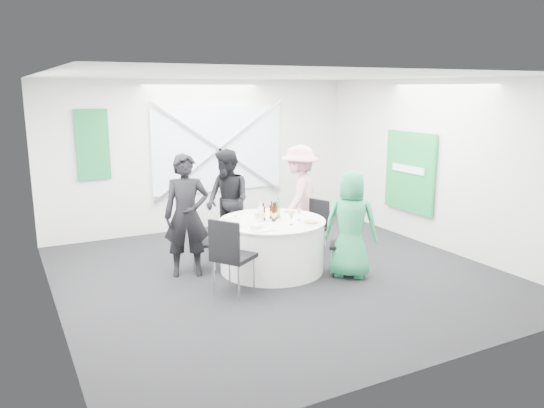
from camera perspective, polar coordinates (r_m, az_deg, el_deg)
name	(u,v)px	position (r m, az deg, el deg)	size (l,w,h in m)	color
floor	(278,274)	(7.77, 0.69, -7.50)	(6.00, 6.00, 0.00)	black
ceiling	(279,76)	(7.31, 0.75, 13.61)	(6.00, 6.00, 0.00)	silver
wall_back	(203,155)	(10.12, -7.40, 5.23)	(6.00, 6.00, 0.00)	silver
wall_front	(435,228)	(5.04, 17.16, -2.48)	(6.00, 6.00, 0.00)	silver
wall_left	(48,199)	(6.57, -22.99, 0.47)	(6.00, 6.00, 0.00)	silver
wall_right	(438,165)	(9.21, 17.43, 4.06)	(6.00, 6.00, 0.00)	silver
window_panel	(219,149)	(10.18, -5.75, 5.88)	(2.60, 0.03, 1.60)	silver
window_brace_a	(220,149)	(10.15, -5.66, 5.86)	(0.05, 0.05, 3.16)	silver
window_brace_b	(220,149)	(10.15, -5.66, 5.86)	(0.05, 0.05, 3.16)	silver
green_banner	(93,145)	(9.54, -18.74, 6.06)	(0.55, 0.04, 1.20)	#156D2D
green_sign	(410,172)	(9.62, 14.58, 3.36)	(0.05, 1.20, 1.40)	#198D3C
banquet_table	(272,245)	(7.82, 0.00, -4.44)	(1.56, 1.56, 0.76)	silver
chair_back	(234,220)	(8.73, -4.10, -1.70)	(0.44, 0.45, 0.90)	black
chair_back_left	(201,238)	(7.91, -7.70, -3.67)	(0.51, 0.51, 0.81)	black
chair_back_right	(315,223)	(8.58, 4.63, -2.03)	(0.52, 0.52, 0.88)	black
chair_front_right	(350,240)	(7.69, 8.34, -3.85)	(0.56, 0.56, 0.87)	black
chair_front_left	(230,251)	(6.80, -4.58, -5.06)	(0.65, 0.65, 1.03)	black
person_man_back_left	(187,216)	(7.59, -9.17, -1.23)	(0.64, 0.42, 1.76)	black
person_man_back	(228,201)	(8.62, -4.80, 0.29)	(0.82, 0.45, 1.69)	black
person_woman_pink	(299,197)	(8.88, 2.97, 0.80)	(1.11, 0.52, 1.73)	pink
person_woman_green	(351,224)	(7.54, 8.48, -2.16)	(0.75, 0.49, 1.54)	#289459
plate_back	(251,212)	(8.21, -2.31, -0.84)	(0.27, 0.27, 0.01)	white
plate_back_left	(232,220)	(7.72, -4.36, -1.72)	(0.27, 0.27, 0.01)	white
plate_back_right	(290,212)	(8.17, 1.96, -0.84)	(0.26, 0.26, 0.04)	white
plate_front_right	(311,223)	(7.52, 4.18, -2.02)	(0.28, 0.28, 0.04)	white
plate_front_left	(261,230)	(7.17, -1.20, -2.79)	(0.27, 0.27, 0.01)	white
napkin	(257,226)	(7.22, -1.67, -2.42)	(0.18, 0.12, 0.05)	silver
beer_bottle_a	(263,214)	(7.69, -0.94, -1.03)	(0.06, 0.06, 0.26)	#39190A
beer_bottle_b	(272,212)	(7.78, -0.05, -0.86)	(0.06, 0.06, 0.26)	#39190A
beer_bottle_c	(275,213)	(7.75, 0.37, -0.94)	(0.06, 0.06, 0.25)	#39190A
beer_bottle_d	(274,214)	(7.62, 0.20, -1.08)	(0.06, 0.06, 0.28)	#39190A
green_water_bottle	(278,209)	(7.82, 0.65, -0.58)	(0.08, 0.08, 0.33)	green
clear_water_bottle	(261,214)	(7.62, -1.19, -1.11)	(0.08, 0.08, 0.27)	white
wine_glass_a	(271,206)	(8.03, -0.11, -0.27)	(0.07, 0.07, 0.17)	white
wine_glass_b	(260,207)	(7.98, -1.27, -0.34)	(0.07, 0.07, 0.17)	white
wine_glass_c	(291,216)	(7.43, 2.10, -1.32)	(0.07, 0.07, 0.17)	white
wine_glass_d	(299,212)	(7.69, 2.94, -0.85)	(0.07, 0.07, 0.17)	white
wine_glass_e	(257,217)	(7.41, -1.66, -1.36)	(0.07, 0.07, 0.17)	white
fork_a	(303,215)	(8.05, 3.35, -1.14)	(0.01, 0.15, 0.01)	silver
knife_a	(283,211)	(8.25, 1.20, -0.79)	(0.01, 0.15, 0.01)	silver
fork_b	(243,227)	(7.33, -3.19, -2.49)	(0.01, 0.15, 0.01)	silver
knife_b	(271,230)	(7.16, -0.08, -2.84)	(0.01, 0.15, 0.01)	silver
fork_c	(265,211)	(8.27, -0.75, -0.76)	(0.01, 0.15, 0.01)	silver
knife_c	(243,214)	(8.09, -3.14, -1.08)	(0.01, 0.15, 0.01)	silver
fork_d	(235,217)	(7.91, -3.95, -1.39)	(0.01, 0.15, 0.01)	silver
knife_d	(233,222)	(7.62, -4.23, -1.94)	(0.01, 0.15, 0.01)	silver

